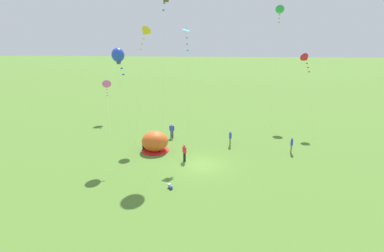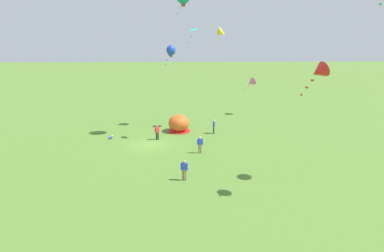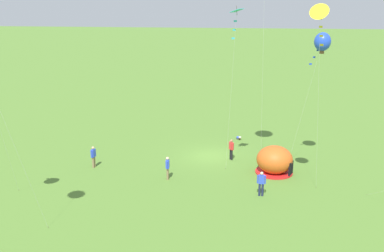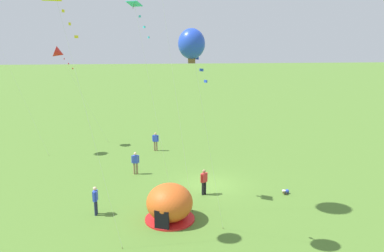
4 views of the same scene
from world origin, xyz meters
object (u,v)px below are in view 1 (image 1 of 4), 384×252
object	(u,v)px
popup_tent	(155,142)
kite_red	(306,59)
person_near_tent	(172,130)
kite_cyan	(186,37)
person_watching_sky	(292,144)
person_strolling	(184,152)
toddler_crawling	(170,186)
kite_green	(280,10)
kite_yellow	(145,33)
kite_blue	(118,55)
kite_pink	(107,86)
person_center_field	(230,137)

from	to	relation	value
popup_tent	kite_red	xyz separation A→B (m)	(16.74, 9.15, 7.80)
person_near_tent	kite_cyan	xyz separation A→B (m)	(2.03, -2.68, 10.39)
kite_cyan	kite_red	xyz separation A→B (m)	(13.59, 7.62, -2.55)
kite_red	person_watching_sky	bearing A→B (deg)	-108.46
person_strolling	kite_red	xyz separation A→B (m)	(13.42, 11.57, 7.84)
person_watching_sky	kite_red	bearing A→B (deg)	71.54
toddler_crawling	person_strolling	xyz separation A→B (m)	(0.55, 5.35, 0.79)
popup_tent	kite_green	bearing A→B (deg)	46.50
toddler_crawling	kite_yellow	xyz separation A→B (m)	(-4.51, 12.71, 11.59)
person_near_tent	kite_blue	bearing A→B (deg)	-128.49
popup_tent	kite_blue	world-z (taller)	kite_blue
person_strolling	kite_cyan	bearing A→B (deg)	92.44
popup_tent	kite_green	world-z (taller)	kite_green
popup_tent	kite_blue	distance (m)	9.25
toddler_crawling	kite_yellow	distance (m)	17.78
person_strolling	kite_cyan	xyz separation A→B (m)	(-0.17, 3.96, 10.39)
kite_pink	person_strolling	bearing A→B (deg)	-47.67
person_center_field	kite_cyan	xyz separation A→B (m)	(-4.62, -0.62, 10.39)
kite_pink	kite_green	xyz separation A→B (m)	(23.06, 4.38, 9.76)
popup_tent	person_watching_sky	distance (m)	13.88
kite_pink	kite_green	world-z (taller)	kite_green
kite_blue	kite_red	distance (m)	22.13
kite_yellow	kite_red	world-z (taller)	kite_yellow
kite_red	kite_blue	bearing A→B (deg)	-152.95
kite_blue	kite_yellow	world-z (taller)	kite_yellow
kite_pink	kite_yellow	distance (m)	11.37
person_watching_sky	kite_red	size ratio (longest dim) A/B	0.18
person_near_tent	person_strolling	bearing A→B (deg)	-71.68
kite_red	kite_yellow	bearing A→B (deg)	-167.17
kite_blue	kite_red	size ratio (longest dim) A/B	1.10
kite_blue	kite_yellow	xyz separation A→B (m)	(1.21, 5.85, 2.05)
popup_tent	kite_cyan	xyz separation A→B (m)	(3.15, 1.53, 10.35)
person_near_tent	kite_pink	bearing A→B (deg)	146.28
person_center_field	kite_green	xyz separation A→B (m)	(6.59, 12.99, 13.72)
person_near_tent	kite_yellow	size ratio (longest dim) A/B	0.14
person_watching_sky	person_center_field	bearing A→B (deg)	165.06
toddler_crawling	person_center_field	xyz separation A→B (m)	(5.01, 9.93, 0.79)
popup_tent	person_watching_sky	world-z (taller)	popup_tent
person_near_tent	person_watching_sky	size ratio (longest dim) A/B	1.00
kite_cyan	kite_green	size ratio (longest dim) A/B	0.80
person_strolling	kite_green	bearing A→B (deg)	57.85
kite_pink	person_watching_sky	bearing A→B (deg)	-24.41
popup_tent	kite_blue	xyz separation A→B (m)	(-2.95, -0.91, 8.72)
kite_blue	kite_yellow	size ratio (longest dim) A/B	0.83
kite_cyan	kite_yellow	world-z (taller)	kite_yellow
person_strolling	kite_pink	bearing A→B (deg)	132.33
kite_blue	kite_pink	world-z (taller)	kite_blue
kite_green	kite_yellow	size ratio (longest dim) A/B	1.24
toddler_crawling	person_watching_sky	xyz separation A→B (m)	(11.09, 8.30, 0.79)
person_center_field	kite_red	size ratio (longest dim) A/B	0.18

